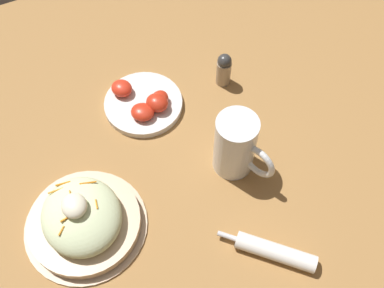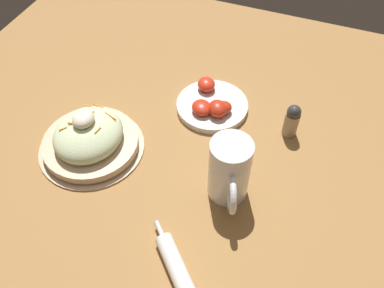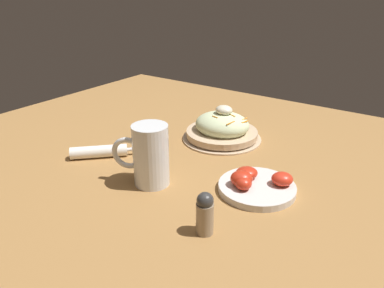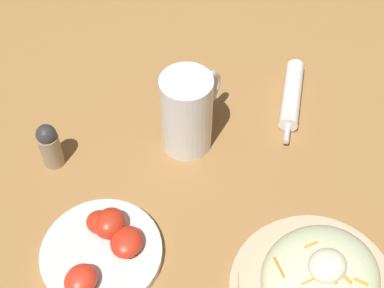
{
  "view_description": "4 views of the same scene",
  "coord_description": "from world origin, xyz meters",
  "views": [
    {
      "loc": [
        -0.36,
        0.21,
        0.83
      ],
      "look_at": [
        0.08,
        -0.0,
        0.06
      ],
      "focal_mm": 43.81,
      "sensor_mm": 36.0,
      "label": 1
    },
    {
      "loc": [
        -0.43,
        -0.18,
        0.71
      ],
      "look_at": [
        0.09,
        0.02,
        0.05
      ],
      "focal_mm": 38.71,
      "sensor_mm": 36.0,
      "label": 2
    },
    {
      "loc": [
        0.54,
        -0.63,
        0.43
      ],
      "look_at": [
        0.08,
        0.02,
        0.07
      ],
      "focal_mm": 34.4,
      "sensor_mm": 36.0,
      "label": 3
    },
    {
      "loc": [
        0.34,
        0.4,
        0.7
      ],
      "look_at": [
        0.06,
        -0.02,
        0.07
      ],
      "focal_mm": 50.7,
      "sensor_mm": 36.0,
      "label": 4
    }
  ],
  "objects": [
    {
      "name": "ground_plane",
      "position": [
        0.0,
        0.0,
        0.0
      ],
      "size": [
        1.43,
        1.43,
        0.0
      ],
      "primitive_type": "plane",
      "color": "#9E703D"
    },
    {
      "name": "salad_plate",
      "position": [
        0.04,
        0.24,
        0.03
      ],
      "size": [
        0.23,
        0.23,
        0.1
      ],
      "color": "#D1B28E",
      "rests_on": "ground_plane"
    },
    {
      "name": "beer_mug",
      "position": [
        0.04,
        -0.08,
        0.06
      ],
      "size": [
        0.13,
        0.08,
        0.14
      ],
      "color": "white",
      "rests_on": "ground_plane"
    },
    {
      "name": "napkin_roll",
      "position": [
        -0.17,
        -0.05,
        0.02
      ],
      "size": [
        0.14,
        0.14,
        0.03
      ],
      "color": "white",
      "rests_on": "ground_plane"
    },
    {
      "name": "tomato_plate",
      "position": [
        0.25,
        0.03,
        0.02
      ],
      "size": [
        0.17,
        0.17,
        0.05
      ],
      "color": "silver",
      "rests_on": "ground_plane"
    },
    {
      "name": "salt_shaker",
      "position": [
        0.24,
        -0.16,
        0.04
      ],
      "size": [
        0.03,
        0.03,
        0.09
      ],
      "color": "gray",
      "rests_on": "ground_plane"
    }
  ]
}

